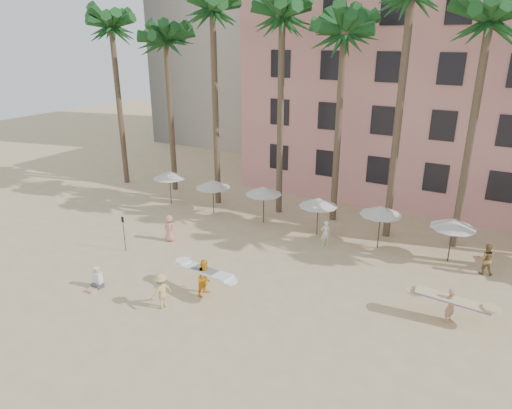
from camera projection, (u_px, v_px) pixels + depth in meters
The scene contains 9 objects.
ground at pixel (227, 345), 19.02m from camera, with size 120.00×120.00×0.00m, color #D1B789.
pink_hotel at pixel (487, 95), 34.42m from camera, with size 35.00×14.00×16.00m, color #EC9C8F.
palm_row at pixel (367, 21), 26.62m from camera, with size 44.40×5.40×16.30m.
umbrella_row at pixel (290, 196), 29.84m from camera, with size 22.50×2.70×2.73m.
carrier_yellow at pixel (451, 303), 20.32m from camera, with size 3.22×0.94×1.63m.
carrier_white at pixel (205, 276), 22.48m from camera, with size 3.32×1.32×1.90m.
beachgoers at pixel (278, 258), 24.57m from camera, with size 18.54×12.07×1.79m.
paddle at pixel (124, 229), 26.93m from camera, with size 0.18×0.04×2.23m.
seated_man at pixel (97, 281), 23.25m from camera, with size 0.49×0.86×1.12m.
Camera 1 is at (8.72, -13.24, 12.10)m, focal length 32.00 mm.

